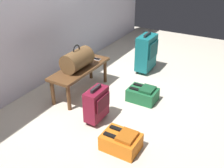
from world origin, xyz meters
TOP-DOWN VIEW (x-y plane):
  - ground_plane at (0.00, 0.00)m, footprint 6.60×6.60m
  - bench at (-0.11, 0.90)m, footprint 1.00×0.36m
  - duffel_bag_brown at (-0.16, 0.90)m, footprint 0.44×0.26m
  - cell_phone at (0.23, 0.87)m, footprint 0.07×0.14m
  - suitcase_upright_teal at (0.99, 0.39)m, footprint 0.40×0.24m
  - suitcase_small_burgundy at (-0.58, 0.34)m, footprint 0.32×0.19m
  - backpack_green at (0.12, 0.05)m, footprint 0.28×0.38m
  - backpack_orange at (-0.86, -0.14)m, footprint 0.28×0.38m

SIDE VIEW (x-z plane):
  - ground_plane at x=0.00m, z-range 0.00..0.00m
  - backpack_green at x=0.12m, z-range -0.01..0.20m
  - backpack_orange at x=-0.86m, z-range -0.01..0.20m
  - suitcase_small_burgundy at x=-0.58m, z-range 0.01..0.47m
  - bench at x=-0.11m, z-range 0.13..0.52m
  - suitcase_upright_teal at x=0.99m, z-range 0.01..0.65m
  - cell_phone at x=0.23m, z-range 0.39..0.40m
  - duffel_bag_brown at x=-0.16m, z-range 0.35..0.69m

